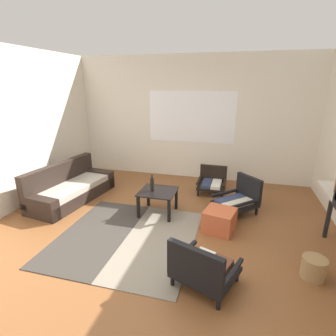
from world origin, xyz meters
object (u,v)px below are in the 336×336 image
armchair_by_window (212,181)px  wicker_basket (314,268)px  glass_bottle (152,184)px  armchair_corner (239,198)px  armchair_striped_foreground (202,268)px  couch (70,189)px  ottoman_orange (219,220)px  coffee_table (158,195)px

armchair_by_window → wicker_basket: bearing=-58.3°
armchair_by_window → glass_bottle: size_ratio=1.99×
armchair_corner → glass_bottle: size_ratio=2.99×
armchair_striped_foreground → glass_bottle: size_ratio=2.82×
armchair_by_window → glass_bottle: 1.51m
wicker_basket → armchair_by_window: bearing=121.7°
armchair_striped_foreground → wicker_basket: (1.19, 0.48, -0.12)m
armchair_striped_foreground → glass_bottle: glass_bottle is taller
couch → ottoman_orange: (2.80, -0.39, -0.05)m
armchair_by_window → armchair_corner: size_ratio=0.67×
coffee_table → armchair_striped_foreground: armchair_striped_foreground is taller
ottoman_orange → armchair_corner: bearing=68.5°
ottoman_orange → wicker_basket: ottoman_orange is taller
glass_bottle → armchair_corner: bearing=16.9°
armchair_by_window → armchair_corner: (0.53, -0.77, 0.03)m
coffee_table → armchair_corner: 1.38m
glass_bottle → coffee_table: bearing=8.8°
armchair_by_window → ottoman_orange: (0.26, -1.46, -0.06)m
armchair_corner → glass_bottle: glass_bottle is taller
armchair_by_window → glass_bottle: glass_bottle is taller
coffee_table → armchair_by_window: bearing=56.7°
armchair_by_window → coffee_table: bearing=-123.3°
armchair_striped_foreground → ottoman_orange: (0.09, 1.23, -0.08)m
coffee_table → glass_bottle: size_ratio=2.13×
armchair_corner → ottoman_orange: bearing=-111.5°
couch → glass_bottle: couch is taller
armchair_striped_foreground → glass_bottle: 1.84m
armchair_by_window → armchair_corner: armchair_corner is taller
armchair_corner → glass_bottle: (-1.40, -0.43, 0.27)m
couch → armchair_striped_foreground: bearing=-30.9°
wicker_basket → ottoman_orange: bearing=145.8°
coffee_table → armchair_striped_foreground: (0.95, -1.51, -0.09)m
armchair_by_window → ottoman_orange: bearing=-79.9°
ottoman_orange → glass_bottle: 1.21m
glass_bottle → armchair_by_window: bearing=54.1°
couch → wicker_basket: size_ratio=6.71×
armchair_striped_foreground → wicker_basket: armchair_striped_foreground is taller
armchair_striped_foreground → coffee_table: bearing=122.2°
couch → wicker_basket: couch is taller
armchair_striped_foreground → wicker_basket: bearing=22.0°
armchair_corner → coffee_table: bearing=-162.5°
armchair_corner → glass_bottle: 1.49m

